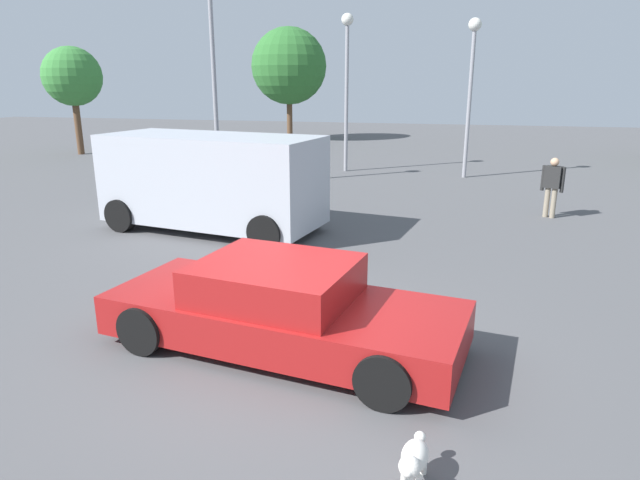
# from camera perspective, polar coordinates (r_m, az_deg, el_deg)

# --- Properties ---
(ground_plane) EXTENTS (80.00, 80.00, 0.00)m
(ground_plane) POSITION_cam_1_polar(r_m,az_deg,el_deg) (7.32, -3.87, -11.20)
(ground_plane) COLOR #515154
(sedan_foreground) EXTENTS (4.82, 2.48, 1.16)m
(sedan_foreground) POSITION_cam_1_polar(r_m,az_deg,el_deg) (7.15, -4.01, -7.09)
(sedan_foreground) COLOR maroon
(sedan_foreground) RESTS_ON ground_plane
(dog) EXTENTS (0.27, 0.61, 0.41)m
(dog) POSITION_cam_1_polar(r_m,az_deg,el_deg) (5.12, 9.72, -21.47)
(dog) COLOR white
(dog) RESTS_ON ground_plane
(van_white) EXTENTS (5.28, 2.95, 2.20)m
(van_white) POSITION_cam_1_polar(r_m,az_deg,el_deg) (12.89, -11.10, 6.17)
(van_white) COLOR #B2B7C1
(van_white) RESTS_ON ground_plane
(pedestrian) EXTENTS (0.52, 0.39, 1.52)m
(pedestrian) POSITION_cam_1_polar(r_m,az_deg,el_deg) (15.08, 23.00, 5.50)
(pedestrian) COLOR gray
(pedestrian) RESTS_ON ground_plane
(light_post_near) EXTENTS (0.44, 0.44, 5.41)m
(light_post_near) POSITION_cam_1_polar(r_m,az_deg,el_deg) (20.43, 15.49, 16.76)
(light_post_near) COLOR gray
(light_post_near) RESTS_ON ground_plane
(light_post_mid) EXTENTS (0.44, 0.44, 6.71)m
(light_post_mid) POSITION_cam_1_polar(r_m,az_deg,el_deg) (18.26, -11.14, 19.57)
(light_post_mid) COLOR gray
(light_post_mid) RESTS_ON ground_plane
(light_post_far) EXTENTS (0.44, 0.44, 5.72)m
(light_post_far) POSITION_cam_1_polar(r_m,az_deg,el_deg) (21.24, 2.81, 17.74)
(light_post_far) COLOR gray
(light_post_far) RESTS_ON ground_plane
(tree_back_left) EXTENTS (4.28, 4.28, 6.32)m
(tree_back_left) POSITION_cam_1_polar(r_m,az_deg,el_deg) (32.78, -3.25, 17.59)
(tree_back_left) COLOR brown
(tree_back_left) RESTS_ON ground_plane
(tree_back_right) EXTENTS (2.67, 2.67, 4.90)m
(tree_back_right) POSITION_cam_1_polar(r_m,az_deg,el_deg) (28.66, -24.35, 15.18)
(tree_back_right) COLOR brown
(tree_back_right) RESTS_ON ground_plane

